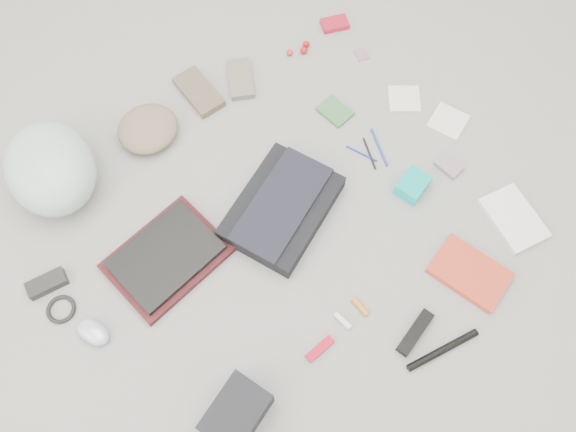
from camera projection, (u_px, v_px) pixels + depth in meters
ground_plane at (288, 222)px, 1.89m from camera, size 4.00×4.00×0.00m
messenger_bag at (282, 208)px, 1.88m from camera, size 0.47×0.41×0.06m
bag_flap at (282, 203)px, 1.84m from camera, size 0.43×0.32×0.01m
laptop_sleeve at (167, 258)px, 1.82m from camera, size 0.40×0.32×0.03m
laptop at (166, 256)px, 1.80m from camera, size 0.35×0.28×0.02m
bike_helmet at (50, 168)px, 1.85m from camera, size 0.34×0.40×0.22m
beanie at (148, 129)px, 2.00m from camera, size 0.24×0.23×0.08m
mitten_left at (199, 92)px, 2.09m from camera, size 0.11×0.21×0.03m
mitten_right at (241, 79)px, 2.12m from camera, size 0.16×0.20×0.03m
power_brick at (47, 283)px, 1.79m from camera, size 0.13×0.07×0.03m
cable_coil at (61, 309)px, 1.76m from camera, size 0.10×0.10×0.01m
mouse at (93, 332)px, 1.72m from camera, size 0.10×0.13×0.04m
camera_bag at (237, 414)px, 1.58m from camera, size 0.22×0.19×0.12m
multitool at (320, 349)px, 1.71m from camera, size 0.10×0.03×0.02m
toiletry_tube_white at (343, 321)px, 1.74m from camera, size 0.03×0.07×0.02m
toiletry_tube_orange at (360, 307)px, 1.76m from camera, size 0.02×0.07×0.02m
u_lock at (415, 333)px, 1.72m from camera, size 0.16×0.08×0.03m
bike_pump at (443, 350)px, 1.71m from camera, size 0.25×0.06×0.02m
book_red at (470, 273)px, 1.80m from camera, size 0.22×0.27×0.02m
book_white at (514, 218)px, 1.88m from camera, size 0.18×0.24×0.02m
notepad at (335, 111)px, 2.06m from camera, size 0.10×0.13×0.01m
pen_blue at (362, 154)px, 1.99m from camera, size 0.06×0.12×0.01m
pen_black at (369, 154)px, 1.99m from camera, size 0.05×0.12×0.01m
pen_navy at (379, 147)px, 2.00m from camera, size 0.06×0.15×0.01m
accordion_wallet at (413, 185)px, 1.92m from camera, size 0.13×0.11×0.05m
card_deck at (449, 166)px, 1.97m from camera, size 0.07×0.10×0.02m
napkin_top at (404, 99)px, 2.09m from camera, size 0.16×0.16×0.01m
napkin_bottom at (448, 121)px, 2.05m from camera, size 0.16×0.16×0.01m
lollipop_a at (290, 53)px, 2.17m from camera, size 0.03×0.03×0.02m
lollipop_b at (304, 50)px, 2.17m from camera, size 0.03×0.03×0.03m
lollipop_c at (306, 44)px, 2.18m from camera, size 0.03×0.03×0.03m
altoids_tin at (335, 24)px, 2.23m from camera, size 0.12×0.10×0.02m
stamp_sheet at (361, 54)px, 2.18m from camera, size 0.06×0.07×0.00m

